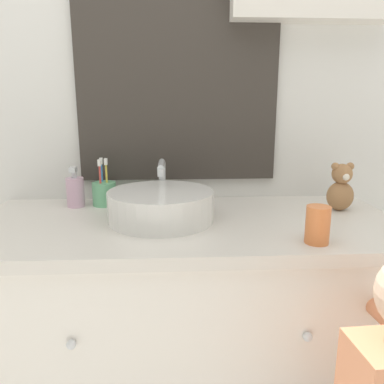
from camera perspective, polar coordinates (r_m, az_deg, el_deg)
The scene contains 7 objects.
wall_back at distance 1.42m, azimuth -0.17°, elevation 19.22°, with size 3.20×0.18×2.50m.
vanity_counter at distance 1.32m, azimuth -0.75°, elevation -20.88°, with size 1.30×0.58×0.79m.
sink_basin at distance 1.14m, azimuth -4.70°, elevation -1.92°, with size 0.32×0.37×0.16m.
toothbrush_holder at distance 1.34m, azimuth -13.22°, elevation -0.10°, with size 0.08×0.08×0.17m.
soap_dispenser at distance 1.35m, azimuth -17.35°, elevation 0.11°, with size 0.06×0.06×0.14m.
teddy_bear at distance 1.33m, azimuth 21.73°, elevation 0.57°, with size 0.09×0.08×0.16m.
drinking_cup at distance 1.00m, azimuth 18.60°, elevation -4.76°, with size 0.06×0.06×0.10m, color orange.
Camera 1 is at (-0.04, -0.78, 1.14)m, focal length 35.00 mm.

